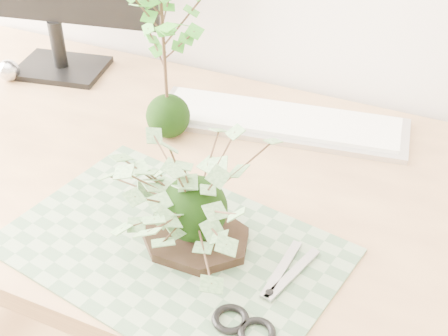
{
  "coord_description": "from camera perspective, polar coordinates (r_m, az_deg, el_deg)",
  "views": [
    {
      "loc": [
        0.31,
        0.47,
        1.38
      ],
      "look_at": [
        0.0,
        1.14,
        0.84
      ],
      "focal_mm": 50.0,
      "sensor_mm": 36.0,
      "label": 1
    }
  ],
  "objects": [
    {
      "name": "ivy_kokedama",
      "position": [
        0.86,
        -2.84,
        -1.41
      ],
      "size": [
        0.29,
        0.29,
        0.19
      ],
      "rotation": [
        0.0,
        0.0,
        -0.08
      ],
      "color": "black",
      "rests_on": "stone_dish"
    },
    {
      "name": "foil_ball",
      "position": [
        1.42,
        -19.09,
        8.44
      ],
      "size": [
        0.05,
        0.05,
        0.05
      ],
      "primitive_type": "sphere",
      "color": "silver",
      "rests_on": "desk"
    },
    {
      "name": "cutting_mat",
      "position": [
        0.93,
        -4.81,
        -7.32
      ],
      "size": [
        0.53,
        0.4,
        0.0
      ],
      "primitive_type": "cube",
      "rotation": [
        0.0,
        0.0,
        -0.17
      ],
      "color": "#496C4B",
      "rests_on": "desk"
    },
    {
      "name": "scissors",
      "position": [
        0.83,
        3.04,
        -13.19
      ],
      "size": [
        0.1,
        0.2,
        0.01
      ],
      "rotation": [
        0.0,
        0.0,
        -0.15
      ],
      "color": "gray",
      "rests_on": "cutting_mat"
    },
    {
      "name": "stone_dish",
      "position": [
        0.93,
        -2.65,
        -6.36
      ],
      "size": [
        0.18,
        0.18,
        0.01
      ],
      "primitive_type": "cylinder",
      "rotation": [
        0.0,
        0.0,
        0.02
      ],
      "color": "black",
      "rests_on": "cutting_mat"
    },
    {
      "name": "desk",
      "position": [
        1.11,
        -0.66,
        -4.61
      ],
      "size": [
        1.6,
        0.7,
        0.74
      ],
      "color": "tan",
      "rests_on": "ground_plane"
    },
    {
      "name": "keyboard",
      "position": [
        1.2,
        5.16,
        4.3
      ],
      "size": [
        0.5,
        0.22,
        0.02
      ],
      "rotation": [
        0.0,
        0.0,
        0.16
      ],
      "color": "silver",
      "rests_on": "desk"
    },
    {
      "name": "maple_kokedama",
      "position": [
        1.06,
        -5.72,
        13.89
      ],
      "size": [
        0.22,
        0.22,
        0.34
      ],
      "rotation": [
        0.0,
        0.0,
        0.22
      ],
      "color": "black",
      "rests_on": "desk"
    }
  ]
}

